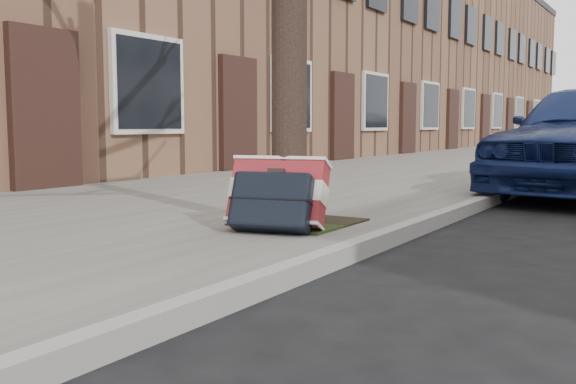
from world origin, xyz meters
The scene contains 6 objects.
ground centered at (0.00, 0.00, 0.00)m, with size 120.00×120.00×0.00m, color black.
near_sidewalk centered at (-3.70, 15.00, 0.06)m, with size 5.00×70.00×0.12m, color gray.
house_near centered at (-9.60, 16.00, 3.50)m, with size 6.80×40.00×7.00m, color brown.
dirt_patch centered at (-2.00, 1.20, 0.13)m, with size 0.85×0.85×0.01m, color black.
suitcase_red centered at (-1.96, 0.83, 0.39)m, with size 0.71×0.20×0.51m, color maroon.
suitcase_navy centered at (-1.91, 0.68, 0.35)m, with size 0.59×0.19×0.42m, color black.
Camera 1 is at (0.63, -3.17, 0.90)m, focal length 40.00 mm.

